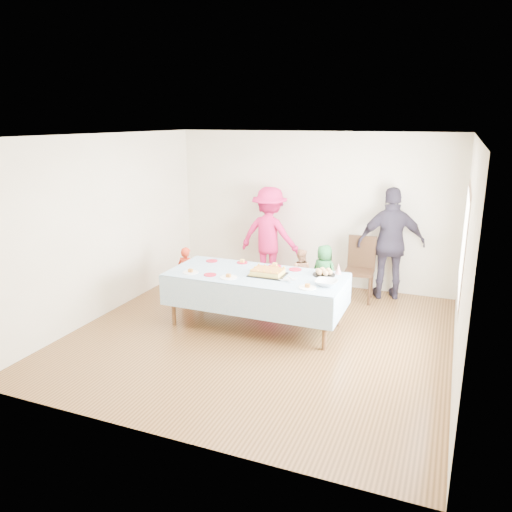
{
  "coord_description": "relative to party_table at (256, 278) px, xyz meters",
  "views": [
    {
      "loc": [
        2.33,
        -5.96,
        2.9
      ],
      "look_at": [
        -0.19,
        0.3,
        1.04
      ],
      "focal_mm": 35.0,
      "sensor_mm": 36.0,
      "label": 1
    }
  ],
  "objects": [
    {
      "name": "toddler_right",
      "position": [
        0.23,
        1.43,
        -0.32
      ],
      "size": [
        0.42,
        0.33,
        0.82
      ],
      "primitive_type": "imported",
      "rotation": [
        0.0,
        0.0,
        3.21
      ],
      "color": "tan",
      "rests_on": "ground"
    },
    {
      "name": "plate_red_far_c",
      "position": [
        0.13,
        0.44,
        0.06
      ],
      "size": [
        0.2,
        0.2,
        0.01
      ],
      "primitive_type": "cylinder",
      "color": "red",
      "rests_on": "party_table"
    },
    {
      "name": "plate_red_far_b",
      "position": [
        -0.4,
        0.44,
        0.06
      ],
      "size": [
        0.17,
        0.17,
        0.01
      ],
      "primitive_type": "cylinder",
      "color": "red",
      "rests_on": "party_table"
    },
    {
      "name": "adult_left",
      "position": [
        -0.51,
        1.91,
        0.15
      ],
      "size": [
        1.19,
        0.75,
        1.75
      ],
      "primitive_type": "imported",
      "rotation": [
        0.0,
        0.0,
        3.05
      ],
      "color": "#D31A59",
      "rests_on": "ground"
    },
    {
      "name": "party_table",
      "position": [
        0.0,
        0.0,
        0.0
      ],
      "size": [
        2.5,
        1.1,
        0.78
      ],
      "color": "#59321E",
      "rests_on": "ground"
    },
    {
      "name": "plate_white_right",
      "position": [
        0.85,
        -0.32,
        0.06
      ],
      "size": [
        0.23,
        0.23,
        0.01
      ],
      "primitive_type": "cylinder",
      "color": "white",
      "rests_on": "party_table"
    },
    {
      "name": "fork_pile",
      "position": [
        0.53,
        -0.15,
        0.09
      ],
      "size": [
        0.24,
        0.18,
        0.07
      ],
      "primitive_type": null,
      "color": "white",
      "rests_on": "party_table"
    },
    {
      "name": "toddler_mid",
      "position": [
        0.64,
        1.4,
        -0.26
      ],
      "size": [
        0.52,
        0.42,
        0.93
      ],
      "primitive_type": "imported",
      "rotation": [
        0.0,
        0.0,
        2.83
      ],
      "color": "#287839",
      "rests_on": "ground"
    },
    {
      "name": "plate_red_far_a",
      "position": [
        -0.87,
        0.35,
        0.06
      ],
      "size": [
        0.18,
        0.18,
        0.01
      ],
      "primitive_type": "cylinder",
      "color": "red",
      "rests_on": "party_table"
    },
    {
      "name": "ground",
      "position": [
        0.19,
        -0.29,
        -0.72
      ],
      "size": [
        5.0,
        5.0,
        0.0
      ],
      "primitive_type": "plane",
      "color": "#4B3015",
      "rests_on": "ground"
    },
    {
      "name": "plate_white_left",
      "position": [
        -0.89,
        -0.3,
        0.06
      ],
      "size": [
        0.22,
        0.22,
        0.01
      ],
      "primitive_type": "cylinder",
      "color": "white",
      "rests_on": "party_table"
    },
    {
      "name": "party_hat",
      "position": [
        1.08,
        0.43,
        0.13
      ],
      "size": [
        0.09,
        0.09,
        0.15
      ],
      "primitive_type": "cone",
      "color": "white",
      "rests_on": "party_table"
    },
    {
      "name": "plate_red_near",
      "position": [
        -0.58,
        -0.3,
        0.06
      ],
      "size": [
        0.18,
        0.18,
        0.01
      ],
      "primitive_type": "cylinder",
      "color": "red",
      "rests_on": "party_table"
    },
    {
      "name": "plate_red_far_d",
      "position": [
        0.46,
        0.39,
        0.06
      ],
      "size": [
        0.19,
        0.19,
        0.01
      ],
      "primitive_type": "cylinder",
      "color": "red",
      "rests_on": "party_table"
    },
    {
      "name": "toddler_left",
      "position": [
        -1.48,
        0.61,
        -0.28
      ],
      "size": [
        0.33,
        0.23,
        0.88
      ],
      "primitive_type": "imported",
      "rotation": [
        0.0,
        0.0,
        3.08
      ],
      "color": "red",
      "rests_on": "ground"
    },
    {
      "name": "dining_chair",
      "position": [
        1.17,
        1.69,
        -0.14
      ],
      "size": [
        0.48,
        0.48,
        1.05
      ],
      "rotation": [
        0.0,
        0.0,
        0.06
      ],
      "color": "black",
      "rests_on": "ground"
    },
    {
      "name": "birthday_cake",
      "position": [
        0.17,
        0.01,
        0.1
      ],
      "size": [
        0.5,
        0.38,
        0.09
      ],
      "color": "black",
      "rests_on": "party_table"
    },
    {
      "name": "adult_right",
      "position": [
        1.61,
        1.91,
        0.2
      ],
      "size": [
        1.17,
        0.75,
        1.86
      ],
      "primitive_type": "imported",
      "rotation": [
        0.0,
        0.0,
        3.43
      ],
      "color": "#2C2736",
      "rests_on": "ground"
    },
    {
      "name": "rolls_tray",
      "position": [
        0.91,
        0.29,
        0.09
      ],
      "size": [
        0.32,
        0.32,
        0.09
      ],
      "color": "black",
      "rests_on": "party_table"
    },
    {
      "name": "plate_white_mid",
      "position": [
        -0.28,
        -0.31,
        0.06
      ],
      "size": [
        0.24,
        0.24,
        0.01
      ],
      "primitive_type": "cylinder",
      "color": "white",
      "rests_on": "party_table"
    },
    {
      "name": "punch_bowl",
      "position": [
        1.05,
        -0.12,
        0.09
      ],
      "size": [
        0.3,
        0.3,
        0.07
      ],
      "primitive_type": "imported",
      "color": "silver",
      "rests_on": "party_table"
    },
    {
      "name": "room_walls",
      "position": [
        0.24,
        -0.28,
        1.05
      ],
      "size": [
        5.04,
        5.04,
        2.72
      ],
      "color": "beige",
      "rests_on": "ground"
    }
  ]
}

